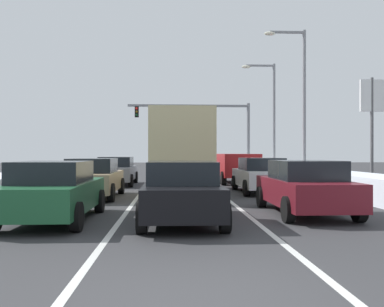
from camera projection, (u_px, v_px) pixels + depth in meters
The scene contains 17 objects.
ground_plane at pixel (180, 193), 18.36m from camera, with size 120.00×120.00×0.00m, color #333335.
lane_stripe_between_right_lane_and_center_lane at pixel (212, 187), 21.81m from camera, with size 0.14×36.98×0.01m, color silver.
lane_stripe_between_center_lane_and_left_lane at pixel (145, 187), 21.63m from camera, with size 0.14×36.98×0.01m, color silver.
snow_bank_right_shoulder at pixel (315, 178), 22.07m from camera, with size 1.88×36.98×0.89m, color silver.
snow_bank_left_shoulder at pixel (38, 179), 21.37m from camera, with size 1.95×36.98×0.85m, color silver.
sedan_maroon_right_lane_nearest at pixel (305, 187), 12.15m from camera, with size 2.00×4.50×1.51m.
sedan_white_right_lane_second at pixel (261, 175), 18.67m from camera, with size 2.00×4.50×1.51m.
suv_red_right_lane_third at pixel (236, 165), 24.63m from camera, with size 2.16×4.90×1.67m.
sedan_black_center_lane_nearest at pixel (182, 191), 10.72m from camera, with size 2.00×4.50×1.51m.
box_truck_center_lane_second at pixel (180, 149), 18.20m from camera, with size 2.53×7.20×3.36m.
suv_silver_center_lane_third at pixel (177, 164), 26.52m from camera, with size 2.16×4.90×1.67m.
sedan_green_left_lane_nearest at pixel (54, 191), 10.84m from camera, with size 2.00×4.50×1.51m.
sedan_tan_left_lane_second at pixel (93, 178), 16.55m from camera, with size 2.00×4.50×1.51m.
sedan_gray_left_lane_third at pixel (117, 171), 23.16m from camera, with size 2.00×4.50×1.51m.
traffic_light_gantry at pixel (206, 119), 38.63m from camera, with size 10.94×0.47×6.20m.
street_lamp_right_mid at pixel (299, 92), 27.14m from camera, with size 2.66×0.36×9.46m.
street_lamp_right_far at pixel (270, 109), 33.84m from camera, with size 2.66×0.36×8.72m.
Camera 1 is at (-0.44, -4.92, 1.72)m, focal length 40.40 mm.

